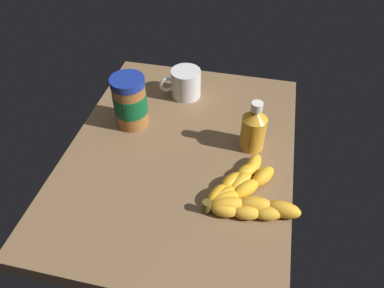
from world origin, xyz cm
name	(u,v)px	position (x,y,z in cm)	size (l,w,h in cm)	color
ground_plane	(180,157)	(0.00, 0.00, -2.18)	(75.25, 56.98, 4.37)	brown
banana_bunch	(244,193)	(11.47, 17.52, 1.68)	(19.98, 21.22, 3.65)	gold
peanut_butter_jar	(130,102)	(-7.97, -15.41, 7.17)	(8.96, 8.96, 14.48)	#9E602D
honey_bottle	(254,128)	(-5.82, 17.50, 6.13)	(6.24, 6.24, 13.94)	gold
coffee_mug	(185,83)	(-23.51, -4.12, 4.25)	(8.72, 11.75, 8.46)	silver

